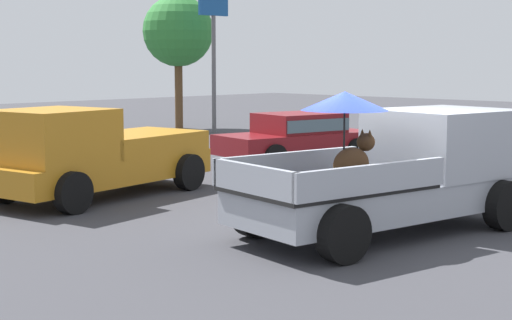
% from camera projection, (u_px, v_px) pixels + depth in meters
% --- Properties ---
extents(ground_plane, '(80.00, 80.00, 0.00)m').
position_uv_depth(ground_plane, '(382.00, 233.00, 12.25)').
color(ground_plane, '#38383D').
extents(pickup_truck_main, '(5.28, 2.87, 2.24)m').
position_uv_depth(pickup_truck_main, '(403.00, 170.00, 12.40)').
color(pickup_truck_main, black).
rests_on(pickup_truck_main, ground).
extents(pickup_truck_far, '(5.04, 2.80, 1.80)m').
position_uv_depth(pickup_truck_far, '(93.00, 154.00, 15.39)').
color(pickup_truck_far, black).
rests_on(pickup_truck_far, ground).
extents(parked_sedan_near, '(4.55, 2.55, 1.33)m').
position_uv_depth(parked_sedan_near, '(297.00, 135.00, 20.76)').
color(parked_sedan_near, black).
rests_on(parked_sedan_near, ground).
extents(motel_sign, '(1.40, 0.16, 5.30)m').
position_uv_depth(motel_sign, '(214.00, 34.00, 29.30)').
color(motel_sign, '#59595B').
rests_on(motel_sign, ground).
extents(tree_by_lot, '(2.85, 2.85, 5.33)m').
position_uv_depth(tree_by_lot, '(178.00, 32.00, 31.35)').
color(tree_by_lot, brown).
rests_on(tree_by_lot, ground).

